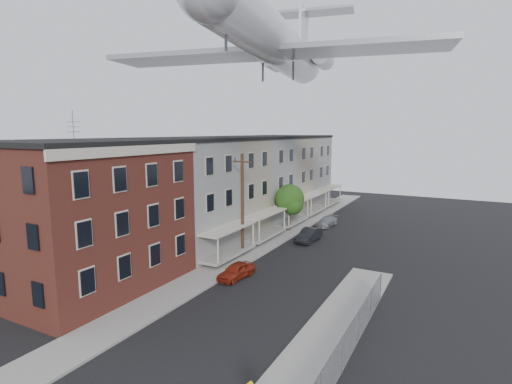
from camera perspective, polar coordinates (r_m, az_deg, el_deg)
sidewalk_left at (r=40.80m, az=2.42°, el=-6.71°), size 3.00×62.00×0.12m
sidewalk_right at (r=21.43m, az=8.76°, el=-21.77°), size 3.00×26.00×0.12m
curb_left at (r=40.22m, az=4.30°, el=-6.94°), size 0.15×62.00×0.14m
curb_right at (r=21.87m, az=4.92°, el=-21.00°), size 0.15×26.00×0.14m
corner_building at (r=30.35m, az=-23.26°, el=-2.90°), size 10.31×12.30×12.15m
row_house_a at (r=36.92m, az=-11.74°, el=-0.47°), size 11.98×7.00×10.30m
row_house_b at (r=42.48m, az=-5.73°, el=0.85°), size 11.98×7.00×10.30m
row_house_c at (r=48.42m, az=-1.15°, el=1.85°), size 11.98×7.00×10.30m
row_house_d at (r=54.61m, az=2.41°, el=2.63°), size 11.98×7.00×10.30m
row_house_e at (r=60.97m, az=5.24°, el=3.23°), size 11.98×7.00×10.30m
chainlink_fence at (r=19.76m, az=12.22°, el=-21.56°), size 0.06×18.06×1.90m
utility_pole at (r=34.62m, az=-1.96°, el=-1.66°), size 1.80×0.26×9.00m
street_tree at (r=43.47m, az=4.94°, el=-1.20°), size 3.22×3.20×5.20m
car_near at (r=30.32m, az=-2.84°, el=-11.17°), size 1.80×3.61×1.18m
car_mid at (r=40.24m, az=7.56°, el=-6.13°), size 1.61×4.03×1.30m
car_far at (r=47.00m, az=10.08°, el=-4.17°), size 1.92×3.87×1.08m
airplane at (r=35.76m, az=3.00°, el=20.36°), size 27.24×31.12×8.95m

